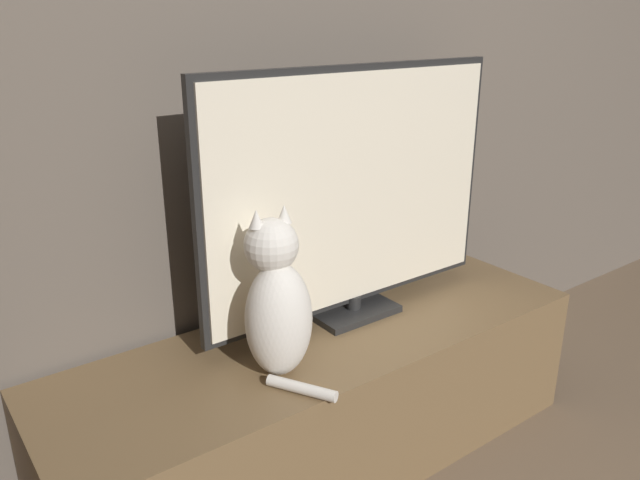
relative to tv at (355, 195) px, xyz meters
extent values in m
cube|color=#60564C|center=(-0.15, 0.23, 0.51)|extent=(4.80, 0.05, 2.60)
cube|color=brown|center=(-0.15, -0.06, -0.58)|extent=(1.59, 0.50, 0.42)
cube|color=black|center=(0.00, 0.00, -0.36)|extent=(0.26, 0.15, 0.02)
cylinder|color=black|center=(0.00, 0.00, -0.33)|extent=(0.04, 0.04, 0.04)
cube|color=black|center=(0.00, 0.00, 0.01)|extent=(0.98, 0.02, 0.68)
cube|color=silver|center=(0.00, -0.01, 0.01)|extent=(0.95, 0.01, 0.65)
ellipsoid|color=silver|center=(-0.35, -0.14, -0.22)|extent=(0.18, 0.17, 0.30)
ellipsoid|color=olive|center=(-0.35, -0.09, -0.24)|extent=(0.10, 0.06, 0.16)
sphere|color=silver|center=(-0.35, -0.12, -0.04)|extent=(0.14, 0.14, 0.13)
cone|color=silver|center=(-0.39, -0.11, 0.03)|extent=(0.04, 0.04, 0.04)
cone|color=silver|center=(-0.32, -0.12, 0.03)|extent=(0.04, 0.04, 0.04)
cylinder|color=silver|center=(-0.36, -0.25, -0.36)|extent=(0.11, 0.17, 0.03)
camera|label=1|loc=(-1.08, -1.30, 0.48)|focal=35.00mm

